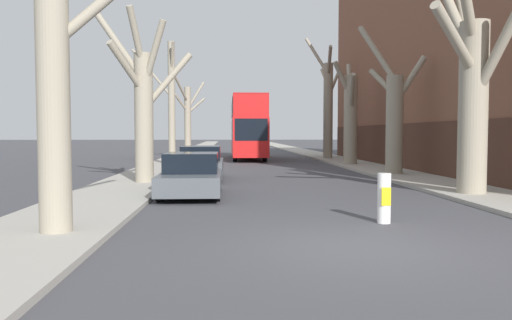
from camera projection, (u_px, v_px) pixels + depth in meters
name	position (u px, v px, depth m)	size (l,w,h in m)	color
ground_plane	(355.00, 248.00, 8.58)	(300.00, 300.00, 0.00)	#424247
sidewalk_left	(196.00, 150.00, 58.09)	(2.81, 120.00, 0.12)	#A39E93
sidewalk_right	(295.00, 150.00, 58.76)	(2.81, 120.00, 0.12)	#A39E93
building_facade_right	(487.00, 45.00, 27.64)	(10.08, 30.14, 13.74)	brown
street_tree_left_0	(57.00, 80.00, 9.37)	(3.07, 3.95, 6.49)	gray
street_tree_left_1	(143.00, 104.00, 18.88)	(3.80, 2.60, 6.73)	gray
street_tree_left_2	(171.00, 100.00, 29.58)	(3.24, 2.57, 7.40)	gray
street_tree_left_3	(188.00, 118.00, 39.70)	(2.37, 3.56, 6.54)	gray
street_tree_right_0	(473.00, 92.00, 15.33)	(3.00, 3.44, 6.59)	gray
street_tree_right_1	(393.00, 116.00, 23.12)	(2.79, 2.26, 7.21)	gray
street_tree_right_2	(350.00, 115.00, 30.38)	(1.68, 3.89, 6.44)	gray
street_tree_right_3	(328.00, 104.00, 37.80)	(2.96, 4.93, 9.46)	gray
double_decker_bus	(248.00, 125.00, 38.26)	(2.47, 10.71, 4.68)	red
parked_car_0	(192.00, 176.00, 15.74)	(1.87, 4.08, 1.36)	#4C5156
parked_car_1	(201.00, 164.00, 21.41)	(1.86, 4.49, 1.43)	#4C5156
traffic_bollard	(384.00, 198.00, 10.95)	(0.29, 0.30, 1.10)	white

